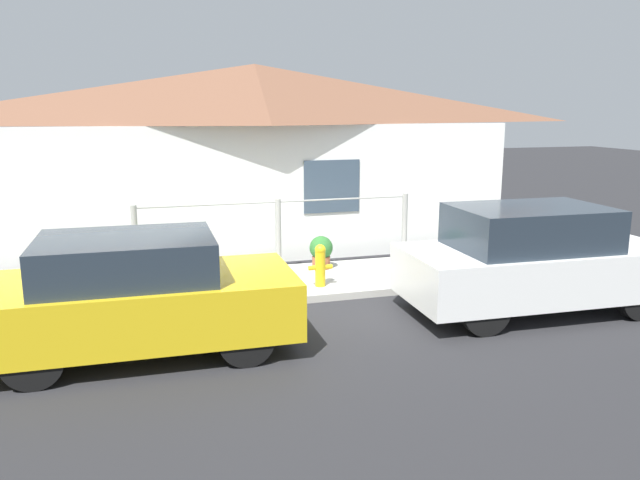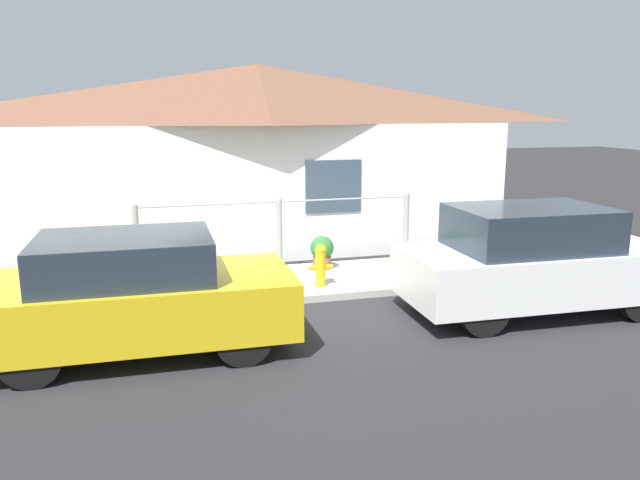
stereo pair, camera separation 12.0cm
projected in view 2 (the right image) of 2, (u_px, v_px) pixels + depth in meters
ground_plane at (305, 304)px, 9.37m from camera, size 60.00×60.00×0.00m
sidewalk at (290, 283)px, 10.27m from camera, size 24.00×1.94×0.12m
house at (258, 104)px, 12.13m from camera, size 10.26×2.23×3.71m
fence at (279, 230)px, 10.89m from camera, size 4.90×0.10×1.22m
car_left at (137, 294)px, 7.41m from camera, size 3.65×1.74×1.43m
car_right at (535, 261)px, 8.85m from camera, size 3.89×1.75×1.53m
fire_hydrant at (320, 264)px, 9.81m from camera, size 0.39×0.17×0.67m
potted_plant_near_hydrant at (322, 251)px, 10.89m from camera, size 0.41×0.41×0.58m
potted_plant_by_fence at (184, 261)px, 9.85m from camera, size 0.57×0.57×0.70m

